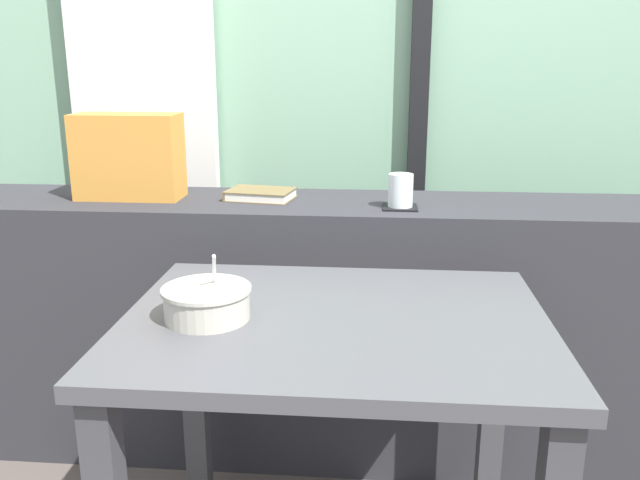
{
  "coord_description": "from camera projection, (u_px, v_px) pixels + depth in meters",
  "views": [
    {
      "loc": [
        0.07,
        -1.41,
        1.25
      ],
      "look_at": [
        -0.09,
        0.4,
        0.75
      ],
      "focal_mm": 36.91,
      "sensor_mm": 36.0,
      "label": 1
    }
  ],
  "objects": [
    {
      "name": "juice_glass",
      "position": [
        400.0,
        192.0,
        1.9
      ],
      "size": [
        0.07,
        0.07,
        0.1
      ],
      "color": "white",
      "rests_on": "coaster_square"
    },
    {
      "name": "closed_book",
      "position": [
        260.0,
        194.0,
        2.04
      ],
      "size": [
        0.22,
        0.17,
        0.03
      ],
      "color": "brown",
      "rests_on": "dark_console_ledge"
    },
    {
      "name": "outdoor_backdrop",
      "position": [
        361.0,
        19.0,
        2.49
      ],
      "size": [
        4.8,
        0.08,
        2.8
      ],
      "primitive_type": "cube",
      "color": "#84B293",
      "rests_on": "ground"
    },
    {
      "name": "soup_bowl",
      "position": [
        207.0,
        303.0,
        1.38
      ],
      "size": [
        0.19,
        0.19,
        0.15
      ],
      "color": "#BCB7A8",
      "rests_on": "breakfast_table"
    },
    {
      "name": "dark_console_ledge",
      "position": [
        351.0,
        329.0,
        2.11
      ],
      "size": [
        2.8,
        0.39,
        0.83
      ],
      "primitive_type": "cube",
      "color": "#2D2D33",
      "rests_on": "ground"
    },
    {
      "name": "curtain_left_panel",
      "position": [
        141.0,
        60.0,
        2.5
      ],
      "size": [
        0.56,
        0.06,
        2.5
      ],
      "primitive_type": "cube",
      "color": "white",
      "rests_on": "ground"
    },
    {
      "name": "throw_pillow",
      "position": [
        129.0,
        156.0,
        2.02
      ],
      "size": [
        0.32,
        0.14,
        0.26
      ],
      "primitive_type": "cube",
      "rotation": [
        0.0,
        0.0,
        0.0
      ],
      "color": "#D18938",
      "rests_on": "dark_console_ledge"
    },
    {
      "name": "window_divider_post",
      "position": [
        421.0,
        46.0,
        2.43
      ],
      "size": [
        0.07,
        0.05,
        2.6
      ],
      "primitive_type": "cube",
      "color": "black",
      "rests_on": "ground"
    },
    {
      "name": "breakfast_table",
      "position": [
        335.0,
        373.0,
        1.43
      ],
      "size": [
        0.91,
        0.69,
        0.72
      ],
      "color": "#414145",
      "rests_on": "ground"
    },
    {
      "name": "coaster_square",
      "position": [
        400.0,
        207.0,
        1.92
      ],
      "size": [
        0.1,
        0.1,
        0.0
      ],
      "primitive_type": "cube",
      "color": "black",
      "rests_on": "dark_console_ledge"
    }
  ]
}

